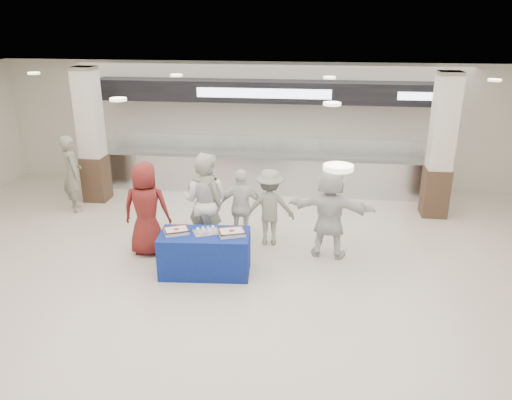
# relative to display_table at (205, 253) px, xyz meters

# --- Properties ---
(ground) EXTENTS (14.00, 14.00, 0.00)m
(ground) POSITION_rel_display_table_xyz_m (0.54, -0.87, -0.38)
(ground) COLOR beige
(ground) RESTS_ON ground
(serving_line) EXTENTS (8.70, 0.85, 2.80)m
(serving_line) POSITION_rel_display_table_xyz_m (0.55, 4.52, 0.78)
(serving_line) COLOR silver
(serving_line) RESTS_ON ground
(column_left) EXTENTS (0.55, 0.55, 3.20)m
(column_left) POSITION_rel_display_table_xyz_m (-3.46, 3.33, 1.15)
(column_left) COLOR #382619
(column_left) RESTS_ON ground
(column_right) EXTENTS (0.55, 0.55, 3.20)m
(column_right) POSITION_rel_display_table_xyz_m (4.54, 3.33, 1.15)
(column_right) COLOR #382619
(column_right) RESTS_ON ground
(display_table) EXTENTS (1.61, 0.90, 0.75)m
(display_table) POSITION_rel_display_table_xyz_m (0.00, 0.00, 0.00)
(display_table) COLOR navy
(display_table) RESTS_ON ground
(sheet_cake_left) EXTENTS (0.51, 0.47, 0.09)m
(sheet_cake_left) POSITION_rel_display_table_xyz_m (-0.49, -0.02, 0.42)
(sheet_cake_left) COLOR silver
(sheet_cake_left) RESTS_ON display_table
(sheet_cake_right) EXTENTS (0.53, 0.47, 0.09)m
(sheet_cake_right) POSITION_rel_display_table_xyz_m (0.47, 0.03, 0.42)
(sheet_cake_right) COLOR silver
(sheet_cake_right) RESTS_ON display_table
(cupcake_tray) EXTENTS (0.55, 0.49, 0.07)m
(cupcake_tray) POSITION_rel_display_table_xyz_m (0.03, 0.05, 0.41)
(cupcake_tray) COLOR #B4B5BA
(cupcake_tray) RESTS_ON display_table
(civilian_maroon) EXTENTS (0.91, 0.63, 1.80)m
(civilian_maroon) POSITION_rel_display_table_xyz_m (-1.25, 0.64, 0.52)
(civilian_maroon) COLOR maroon
(civilian_maroon) RESTS_ON ground
(soldier_a) EXTENTS (0.77, 0.59, 1.88)m
(soldier_a) POSITION_rel_display_table_xyz_m (-0.20, 0.95, 0.57)
(soldier_a) COLOR slate
(soldier_a) RESTS_ON ground
(chef_tall) EXTENTS (1.00, 0.83, 1.90)m
(chef_tall) POSITION_rel_display_table_xyz_m (-0.22, 1.08, 0.57)
(chef_tall) COLOR white
(chef_tall) RESTS_ON ground
(chef_short) EXTENTS (0.90, 0.38, 1.53)m
(chef_short) POSITION_rel_display_table_xyz_m (0.46, 1.30, 0.39)
(chef_short) COLOR white
(chef_short) RESTS_ON ground
(soldier_b) EXTENTS (1.05, 0.68, 1.53)m
(soldier_b) POSITION_rel_display_table_xyz_m (0.99, 1.36, 0.39)
(soldier_b) COLOR slate
(soldier_b) RESTS_ON ground
(civilian_white) EXTENTS (1.69, 0.76, 1.76)m
(civilian_white) POSITION_rel_display_table_xyz_m (2.15, 0.95, 0.50)
(civilian_white) COLOR silver
(civilian_white) RESTS_ON ground
(soldier_bg) EXTENTS (0.73, 0.77, 1.78)m
(soldier_bg) POSITION_rel_display_table_xyz_m (-3.67, 2.60, 0.51)
(soldier_bg) COLOR slate
(soldier_bg) RESTS_ON ground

